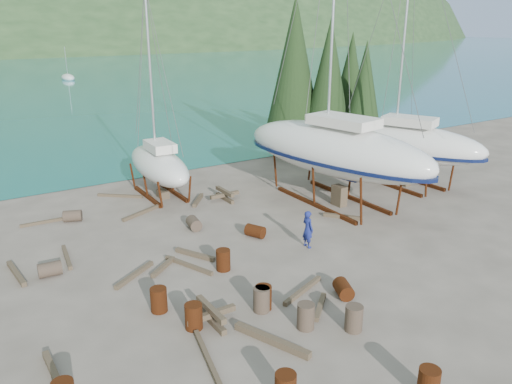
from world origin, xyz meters
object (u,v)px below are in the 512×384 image
large_sailboat_near (334,149)px  worker (308,229)px  large_sailboat_far (401,142)px  small_sailboat_shore (159,164)px

large_sailboat_near → worker: size_ratio=11.10×
large_sailboat_near → large_sailboat_far: bearing=-6.4°
small_sailboat_shore → worker: (2.81, -10.13, -1.04)m
large_sailboat_far → worker: large_sailboat_far is taller
large_sailboat_far → small_sailboat_shore: size_ratio=1.38×
large_sailboat_far → small_sailboat_shore: (-13.52, 5.72, -0.71)m
large_sailboat_near → large_sailboat_far: (5.86, 0.49, -0.45)m
small_sailboat_shore → large_sailboat_far: bearing=-20.6°
worker → small_sailboat_shore: bearing=15.0°
large_sailboat_near → worker: large_sailboat_near is taller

